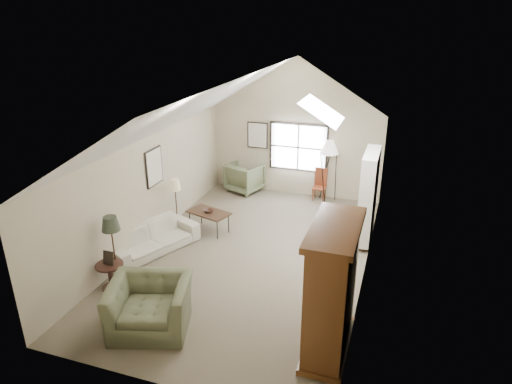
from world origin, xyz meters
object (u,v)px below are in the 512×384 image
(armchair_far, at_px, (245,177))
(side_table, at_px, (111,276))
(armchair_near, at_px, (150,306))
(sofa, at_px, (152,238))
(coffee_table, at_px, (209,222))
(armoire, at_px, (331,290))
(side_chair, at_px, (319,185))

(armchair_far, distance_m, side_table, 5.82)
(armchair_near, xyz_separation_m, side_table, (-1.38, 0.80, -0.17))
(sofa, height_order, armchair_near, armchair_near)
(armchair_near, bearing_deg, sofa, 102.45)
(armchair_near, xyz_separation_m, coffee_table, (-0.56, 3.72, -0.17))
(armoire, xyz_separation_m, side_table, (-4.38, 0.33, -0.83))
(armchair_far, relative_size, side_table, 1.77)
(side_table, bearing_deg, armchair_far, 82.71)
(coffee_table, bearing_deg, side_table, -105.71)
(side_chair, bearing_deg, sofa, -124.20)
(armoire, relative_size, side_table, 4.08)
(armoire, distance_m, coffee_table, 4.89)
(sofa, xyz_separation_m, side_table, (0.00, -1.60, -0.04))
(armchair_near, bearing_deg, armchair_far, 78.19)
(armchair_near, xyz_separation_m, armchair_far, (-0.64, 6.57, -0.00))
(side_table, bearing_deg, armchair_near, -30.25)
(sofa, bearing_deg, side_chair, -11.96)
(armchair_near, distance_m, side_table, 1.60)
(sofa, bearing_deg, coffee_table, -8.04)
(coffee_table, bearing_deg, armchair_near, -81.45)
(side_chair, bearing_deg, armchair_far, -178.29)
(armchair_far, relative_size, side_chair, 1.03)
(sofa, distance_m, side_table, 1.60)
(armchair_far, relative_size, coffee_table, 0.92)
(sofa, xyz_separation_m, coffee_table, (0.82, 1.31, -0.05))
(armoire, distance_m, side_chair, 6.28)
(sofa, xyz_separation_m, armchair_far, (0.74, 4.17, 0.12))
(sofa, bearing_deg, armchair_near, -126.23)
(armoire, distance_m, armchair_far, 7.14)
(coffee_table, xyz_separation_m, side_chair, (2.20, 2.86, 0.20))
(armoire, xyz_separation_m, sofa, (-4.38, 1.93, -0.79))
(armchair_far, height_order, coffee_table, armchair_far)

